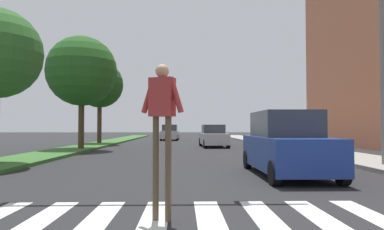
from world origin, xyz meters
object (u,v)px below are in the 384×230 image
tree_far (82,71)px  tree_distant (100,85)px  sedan_midblock (213,137)px  traffic_light_gantry (36,6)px  suv_crossing (286,145)px  street_lamp_right (379,41)px  sedan_distant (170,133)px  pedestrian_performer (162,116)px

tree_far → tree_distant: size_ratio=1.03×
sedan_midblock → traffic_light_gantry: bearing=-108.1°
tree_far → suv_crossing: tree_far is taller
suv_crossing → street_lamp_right: bearing=23.1°
suv_crossing → sedan_midblock: bearing=93.5°
traffic_light_gantry → tree_far: bearing=101.8°
sedan_midblock → street_lamp_right: bearing=-70.3°
tree_far → street_lamp_right: street_lamp_right is taller
tree_far → tree_distant: 7.18m
traffic_light_gantry → sedan_distant: size_ratio=1.80×
street_lamp_right → pedestrian_performer: 10.48m
tree_far → suv_crossing: size_ratio=1.53×
pedestrian_performer → suv_crossing: bearing=55.5°
tree_far → street_lamp_right: bearing=-35.8°
street_lamp_right → pedestrian_performer: size_ratio=3.01×
traffic_light_gantry → street_lamp_right: (10.60, 4.10, 0.26)m
tree_far → sedan_midblock: tree_far is taller
tree_far → street_lamp_right: size_ratio=0.94×
tree_far → pedestrian_performer: bearing=-69.9°
traffic_light_gantry → street_lamp_right: bearing=21.2°
pedestrian_performer → sedan_midblock: (2.59, 20.29, -0.89)m
tree_distant → sedan_midblock: size_ratio=1.64×
pedestrian_performer → sedan_distant: pedestrian_performer is taller
suv_crossing → tree_distant: bearing=118.6°
tree_far → traffic_light_gantry: bearing=-78.2°
traffic_light_gantry → street_lamp_right: street_lamp_right is taller
suv_crossing → sedan_distant: (-4.64, 28.49, -0.13)m
sedan_midblock → pedestrian_performer: bearing=-97.3°
pedestrian_performer → suv_crossing: pedestrian_performer is taller
pedestrian_performer → suv_crossing: size_ratio=0.54×
street_lamp_right → pedestrian_performer: (-7.44, -6.78, -2.93)m
tree_far → sedan_distant: bearing=73.9°
tree_far → pedestrian_performer: size_ratio=2.84×
tree_distant → traffic_light_gantry: bearing=-80.6°
tree_far → sedan_midblock: 10.34m
pedestrian_performer → suv_crossing: (3.52, 5.11, -0.73)m
pedestrian_performer → sedan_distant: size_ratio=0.54×
suv_crossing → sedan_midblock: suv_crossing is taller
tree_distant → pedestrian_performer: 24.82m
tree_far → sedan_distant: (4.94, 17.08, -4.19)m
tree_far → suv_crossing: 15.44m
pedestrian_performer → sedan_distant: bearing=91.9°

